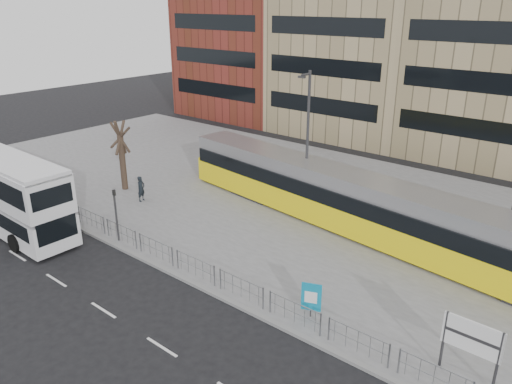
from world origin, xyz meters
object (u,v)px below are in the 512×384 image
Objects in this scene: pedestrian at (141,189)px; lamp_post_west at (307,137)px; ad_panel at (311,297)px; traffic_light_west at (115,209)px; tram at (375,210)px; station_sign at (472,340)px; bare_tree at (118,118)px; double_decker_bus at (5,189)px.

pedestrian is 11.79m from lamp_post_west.
traffic_light_west reaches higher than ad_panel.
traffic_light_west is at bearing -152.80° from pedestrian.
lamp_post_west is at bearing 176.18° from tram.
station_sign is 1.47× the size of ad_panel.
station_sign is 26.22m from bare_tree.
pedestrian is (3.03, 7.60, -1.46)m from double_decker_bus.
tram is 15.65m from pedestrian.
lamp_post_west reaches higher than double_decker_bus.
double_decker_bus reaches higher than traffic_light_west.
traffic_light_west is (-11.01, -9.63, 0.24)m from tram.
traffic_light_west is at bearing -38.97° from bare_tree.
bare_tree is at bearing -159.42° from tram.
double_decker_bus is 7.03× the size of ad_panel.
tram is at bearing 64.66° from traffic_light_west.
station_sign is at bearing 27.40° from traffic_light_west.
lamp_post_west is at bearing 48.30° from double_decker_bus.
traffic_light_west reaches higher than pedestrian.
tram is 11.56m from station_sign.
bare_tree is at bearing 164.49° from traffic_light_west.
tram is at bearing -10.76° from lamp_post_west.
ad_panel is (19.42, 3.80, -1.38)m from double_decker_bus.
double_decker_bus is 6.56× the size of pedestrian.
traffic_light_west is (-19.03, -1.31, 0.30)m from station_sign.
station_sign reaches higher than pedestrian.
bare_tree is at bearing -156.36° from lamp_post_west.
ad_panel is 12.65m from traffic_light_west.
double_decker_bus reaches higher than ad_panel.
pedestrian is 0.57× the size of traffic_light_west.
double_decker_bus is 21.83m from tram.
lamp_post_west reaches higher than pedestrian.
pedestrian is at bearing -154.51° from tram.
ad_panel is at bearing 27.42° from traffic_light_west.
double_decker_bus is 1.29× the size of lamp_post_west.
station_sign is at bearing -39.10° from tram.
station_sign is 19.08m from traffic_light_west.
tram reaches higher than pedestrian.
tram is at bearing 134.70° from station_sign.
station_sign is (25.87, 4.24, -0.66)m from double_decker_bus.
station_sign is 16.74m from lamp_post_west.
double_decker_bus is 26.23m from station_sign.
station_sign is at bearing -110.36° from pedestrian.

